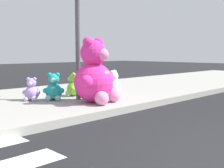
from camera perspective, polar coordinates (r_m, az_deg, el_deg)
name	(u,v)px	position (r m, az deg, el deg)	size (l,w,h in m)	color
sidewalk	(23,103)	(6.93, -17.38, -3.72)	(28.00, 4.40, 0.15)	#9E9B93
sign_pole	(78,26)	(6.72, -6.90, 11.40)	(0.56, 0.11, 3.20)	#4C4C51
plush_pink_large	(95,77)	(6.26, -3.40, 1.47)	(1.08, 1.00, 1.42)	#F22D93
plush_white	(113,85)	(7.33, 0.11, -0.24)	(0.48, 0.47, 0.65)	white
plush_lavender	(32,91)	(6.79, -15.77, -1.40)	(0.38, 0.38, 0.54)	#B28CD8
plush_lime	(73,87)	(7.29, -7.77, -0.54)	(0.43, 0.41, 0.59)	#8CD133
plush_teal	(54,89)	(6.72, -11.55, -1.01)	(0.45, 0.46, 0.64)	teal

